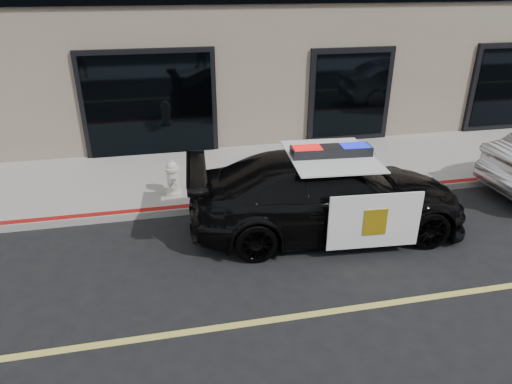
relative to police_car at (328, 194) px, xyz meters
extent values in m
plane|color=black|center=(-2.22, -2.33, -0.77)|extent=(120.00, 120.00, 0.00)
cube|color=gray|center=(-2.22, 2.92, -0.69)|extent=(60.00, 3.50, 0.15)
imported|color=black|center=(0.00, 0.00, -0.01)|extent=(2.85, 5.52, 1.52)
cube|color=white|center=(0.43, -1.12, -0.03)|extent=(1.62, 0.15, 1.01)
cube|color=white|center=(0.58, 1.05, -0.03)|extent=(1.62, 0.15, 1.01)
cube|color=white|center=(0.00, 0.00, 0.76)|extent=(1.64, 1.92, 0.03)
cube|color=gold|center=(0.42, -1.15, -0.03)|extent=(0.40, 0.04, 0.48)
cube|color=black|center=(0.00, 0.00, 0.85)|extent=(1.48, 0.48, 0.18)
cube|color=red|center=(-0.44, 0.03, 0.86)|extent=(0.53, 0.36, 0.16)
cube|color=#0C19CC|center=(0.44, -0.03, 0.86)|extent=(0.53, 0.36, 0.16)
cylinder|color=beige|center=(-2.82, 1.87, -0.58)|extent=(0.36, 0.36, 0.08)
cylinder|color=beige|center=(-2.82, 1.87, -0.29)|extent=(0.26, 0.26, 0.50)
cylinder|color=beige|center=(-2.82, 1.87, -0.02)|extent=(0.31, 0.31, 0.06)
sphere|color=beige|center=(-2.82, 1.87, 0.04)|extent=(0.23, 0.23, 0.23)
cylinder|color=beige|center=(-2.82, 1.87, 0.14)|extent=(0.07, 0.07, 0.07)
cylinder|color=beige|center=(-2.82, 2.04, -0.22)|extent=(0.13, 0.12, 0.13)
cylinder|color=beige|center=(-2.82, 1.70, -0.22)|extent=(0.13, 0.12, 0.13)
cylinder|color=beige|center=(-2.82, 1.67, -0.29)|extent=(0.17, 0.14, 0.17)
camera|label=1|loc=(-2.91, -7.30, 3.71)|focal=32.00mm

